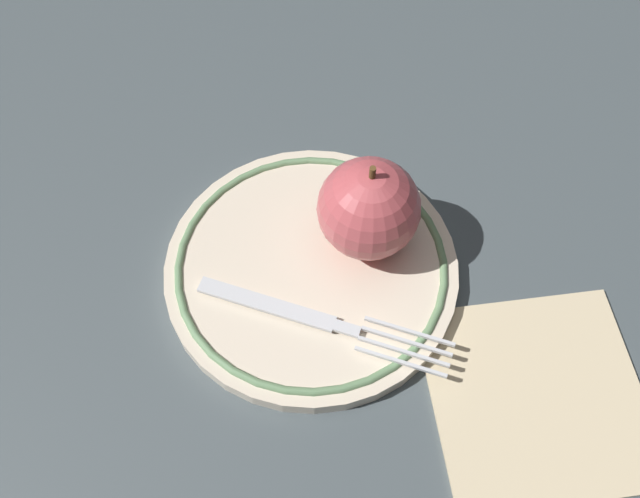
% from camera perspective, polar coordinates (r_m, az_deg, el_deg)
% --- Properties ---
extents(ground_plane, '(2.00, 2.00, 0.00)m').
position_cam_1_polar(ground_plane, '(0.55, -0.49, -0.61)').
color(ground_plane, '#465054').
extents(plate, '(0.22, 0.22, 0.02)m').
position_cam_1_polar(plate, '(0.53, 0.00, -1.53)').
color(plate, beige).
rests_on(plate, ground_plane).
extents(apple_red_whole, '(0.07, 0.07, 0.08)m').
position_cam_1_polar(apple_red_whole, '(0.51, 4.17, 3.26)').
color(apple_red_whole, '#C45055').
rests_on(apple_red_whole, plate).
extents(fork, '(0.18, 0.08, 0.00)m').
position_cam_1_polar(fork, '(0.50, -0.18, -5.61)').
color(fork, silver).
rests_on(fork, plate).
extents(napkin_folded, '(0.16, 0.16, 0.01)m').
position_cam_1_polar(napkin_folded, '(0.52, 17.25, -11.08)').
color(napkin_folded, beige).
rests_on(napkin_folded, ground_plane).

